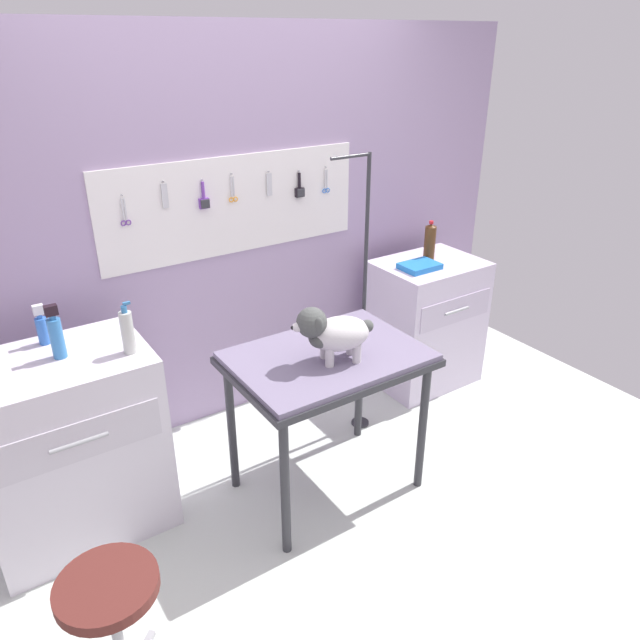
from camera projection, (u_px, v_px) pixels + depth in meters
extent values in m
cube|color=silver|center=(363.00, 517.00, 3.07)|extent=(4.40, 4.00, 0.04)
cube|color=#A68FB5|center=(238.00, 235.00, 3.52)|extent=(4.00, 0.06, 2.30)
cube|color=white|center=(235.00, 205.00, 3.40)|extent=(1.59, 0.02, 0.56)
cylinder|color=gray|center=(121.00, 195.00, 3.02)|extent=(0.01, 0.02, 0.01)
cube|color=silver|center=(123.00, 209.00, 3.04)|extent=(0.01, 0.00, 0.11)
cube|color=silver|center=(125.00, 209.00, 3.04)|extent=(0.01, 0.00, 0.11)
torus|color=#60308C|center=(124.00, 223.00, 3.06)|extent=(0.03, 0.01, 0.03)
torus|color=#60308C|center=(129.00, 222.00, 3.08)|extent=(0.03, 0.01, 0.03)
cylinder|color=gray|center=(163.00, 181.00, 3.11)|extent=(0.01, 0.02, 0.01)
cube|color=silver|center=(165.00, 196.00, 3.13)|extent=(0.03, 0.01, 0.13)
cylinder|color=gray|center=(201.00, 180.00, 3.22)|extent=(0.01, 0.02, 0.01)
cylinder|color=#6C3A9D|center=(203.00, 190.00, 3.24)|extent=(0.02, 0.02, 0.09)
cube|color=#6C3A9D|center=(204.00, 203.00, 3.27)|extent=(0.06, 0.02, 0.06)
cube|color=#333338|center=(205.00, 204.00, 3.26)|extent=(0.05, 0.01, 0.05)
cylinder|color=gray|center=(231.00, 174.00, 3.31)|extent=(0.01, 0.02, 0.01)
cube|color=silver|center=(232.00, 187.00, 3.33)|extent=(0.01, 0.00, 0.11)
cube|color=silver|center=(234.00, 186.00, 3.33)|extent=(0.01, 0.00, 0.11)
torus|color=orange|center=(231.00, 200.00, 3.36)|extent=(0.03, 0.01, 0.03)
torus|color=orange|center=(235.00, 199.00, 3.37)|extent=(0.03, 0.01, 0.03)
cylinder|color=gray|center=(268.00, 171.00, 3.43)|extent=(0.01, 0.02, 0.01)
cube|color=silver|center=(269.00, 185.00, 3.46)|extent=(0.03, 0.01, 0.13)
cylinder|color=gray|center=(298.00, 171.00, 3.54)|extent=(0.01, 0.02, 0.01)
cylinder|color=black|center=(299.00, 180.00, 3.56)|extent=(0.02, 0.02, 0.09)
cube|color=black|center=(300.00, 192.00, 3.59)|extent=(0.06, 0.02, 0.06)
cube|color=#333338|center=(301.00, 193.00, 3.58)|extent=(0.05, 0.01, 0.05)
cylinder|color=gray|center=(325.00, 167.00, 3.64)|extent=(0.01, 0.02, 0.01)
cube|color=silver|center=(325.00, 179.00, 3.66)|extent=(0.01, 0.00, 0.11)
cube|color=silver|center=(327.00, 179.00, 3.66)|extent=(0.01, 0.00, 0.11)
torus|color=blue|center=(324.00, 191.00, 3.68)|extent=(0.03, 0.01, 0.03)
torus|color=blue|center=(328.00, 190.00, 3.70)|extent=(0.03, 0.01, 0.03)
cylinder|color=#2D2D33|center=(285.00, 488.00, 2.69)|extent=(0.04, 0.04, 0.75)
cylinder|color=#2D2D33|center=(422.00, 427.00, 3.10)|extent=(0.04, 0.04, 0.75)
cylinder|color=#2D2D33|center=(232.00, 428.00, 3.10)|extent=(0.04, 0.04, 0.75)
cylinder|color=#2D2D33|center=(359.00, 382.00, 3.51)|extent=(0.04, 0.04, 0.75)
cube|color=#2D2D33|center=(327.00, 362.00, 2.93)|extent=(0.95, 0.67, 0.03)
cube|color=slate|center=(328.00, 356.00, 2.91)|extent=(0.92, 0.65, 0.03)
cylinder|color=#2D2D33|center=(360.00, 422.00, 3.77)|extent=(0.11, 0.11, 0.01)
cylinder|color=#2D2D33|center=(364.00, 302.00, 3.41)|extent=(0.02, 0.02, 1.68)
cylinder|color=#2D2D33|center=(351.00, 156.00, 2.99)|extent=(0.24, 0.02, 0.02)
cylinder|color=silver|center=(330.00, 357.00, 2.78)|extent=(0.04, 0.04, 0.10)
cylinder|color=silver|center=(324.00, 349.00, 2.85)|extent=(0.04, 0.04, 0.10)
cylinder|color=silver|center=(357.00, 353.00, 2.81)|extent=(0.04, 0.04, 0.10)
cylinder|color=silver|center=(351.00, 345.00, 2.89)|extent=(0.04, 0.04, 0.10)
ellipsoid|color=silver|center=(340.00, 334.00, 2.79)|extent=(0.33, 0.26, 0.16)
ellipsoid|color=#494C4A|center=(319.00, 338.00, 2.77)|extent=(0.13, 0.15, 0.09)
sphere|color=#494C4A|center=(312.00, 322.00, 2.72)|extent=(0.14, 0.14, 0.14)
ellipsoid|color=silver|center=(299.00, 327.00, 2.71)|extent=(0.08, 0.07, 0.05)
sphere|color=black|center=(293.00, 328.00, 2.71)|extent=(0.02, 0.02, 0.02)
ellipsoid|color=#494C4A|center=(319.00, 326.00, 2.67)|extent=(0.05, 0.04, 0.08)
ellipsoid|color=#494C4A|center=(311.00, 315.00, 2.77)|extent=(0.05, 0.04, 0.08)
sphere|color=#494C4A|center=(367.00, 326.00, 2.82)|extent=(0.06, 0.06, 0.06)
cube|color=silver|center=(71.00, 446.00, 2.81)|extent=(0.80, 0.56, 0.94)
cube|color=silver|center=(79.00, 442.00, 2.51)|extent=(0.70, 0.01, 0.19)
cylinder|color=#99999E|center=(79.00, 443.00, 2.50)|extent=(0.24, 0.02, 0.02)
cube|color=silver|center=(425.00, 323.00, 4.09)|extent=(0.68, 0.52, 0.88)
cube|color=silver|center=(456.00, 310.00, 3.81)|extent=(0.60, 0.01, 0.18)
cylinder|color=#99999E|center=(457.00, 311.00, 3.80)|extent=(0.20, 0.02, 0.02)
cylinder|color=#9E9EA3|center=(118.00, 640.00, 2.15)|extent=(0.04, 0.04, 0.50)
cylinder|color=#57241F|center=(107.00, 587.00, 2.03)|extent=(0.35, 0.35, 0.04)
cylinder|color=blue|center=(43.00, 331.00, 2.72)|extent=(0.05, 0.05, 0.13)
cylinder|color=blue|center=(40.00, 316.00, 2.69)|extent=(0.02, 0.02, 0.02)
cube|color=silver|center=(38.00, 310.00, 2.67)|extent=(0.05, 0.03, 0.04)
cylinder|color=#3377BA|center=(57.00, 338.00, 2.59)|extent=(0.06, 0.06, 0.18)
cylinder|color=#3377BA|center=(52.00, 317.00, 2.55)|extent=(0.03, 0.03, 0.02)
cube|color=black|center=(51.00, 310.00, 2.53)|extent=(0.05, 0.03, 0.04)
cylinder|color=#B8BCB3|center=(128.00, 333.00, 2.63)|extent=(0.06, 0.06, 0.20)
cylinder|color=teal|center=(124.00, 309.00, 2.58)|extent=(0.03, 0.03, 0.03)
cube|color=teal|center=(126.00, 303.00, 2.57)|extent=(0.03, 0.01, 0.01)
cylinder|color=#4D2E14|center=(430.00, 243.00, 3.90)|extent=(0.07, 0.07, 0.22)
cone|color=#4D2E14|center=(431.00, 225.00, 3.85)|extent=(0.07, 0.07, 0.02)
cylinder|color=red|center=(431.00, 222.00, 3.84)|extent=(0.03, 0.03, 0.02)
cube|color=blue|center=(420.00, 266.00, 3.78)|extent=(0.24, 0.18, 0.04)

